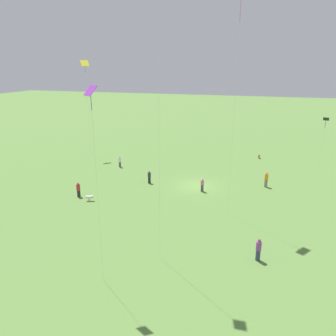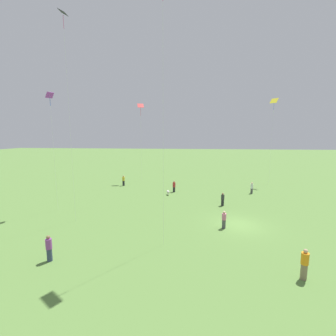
% 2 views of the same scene
% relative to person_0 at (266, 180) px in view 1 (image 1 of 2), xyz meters
% --- Properties ---
extents(ground_plane, '(240.00, 240.00, 0.00)m').
position_rel_person_0_xyz_m(ground_plane, '(2.06, -7.99, -0.94)').
color(ground_plane, '#5B843D').
extents(person_0, '(0.59, 0.59, 1.89)m').
position_rel_person_0_xyz_m(person_0, '(0.00, 0.00, 0.00)').
color(person_0, '#847056').
rests_on(person_0, ground_plane).
extents(person_1, '(0.40, 0.40, 1.69)m').
position_rel_person_0_xyz_m(person_1, '(-2.19, -20.08, -0.09)').
color(person_1, '#4C4C51').
rests_on(person_1, ground_plane).
extents(person_2, '(0.42, 0.42, 1.64)m').
position_rel_person_0_xyz_m(person_2, '(3.64, -7.01, -0.13)').
color(person_2, '#4C4C51').
rests_on(person_2, ground_plane).
extents(person_3, '(0.55, 0.55, 1.81)m').
position_rel_person_0_xyz_m(person_3, '(16.14, -0.30, -0.04)').
color(person_3, '#333D5B').
rests_on(person_3, ground_plane).
extents(person_5, '(0.49, 0.49, 1.70)m').
position_rel_person_0_xyz_m(person_5, '(9.17, -19.80, -0.10)').
color(person_5, '#232328').
rests_on(person_5, ground_plane).
extents(person_6, '(0.55, 0.55, 1.60)m').
position_rel_person_0_xyz_m(person_6, '(2.84, -13.78, -0.15)').
color(person_6, '#232328').
rests_on(person_6, ground_plane).
extents(kite_0, '(1.55, 1.49, 19.80)m').
position_rel_person_0_xyz_m(kite_0, '(8.76, -3.41, 17.75)').
color(kite_0, purple).
rests_on(kite_0, ground_plane).
extents(kite_5, '(1.38, 1.37, 14.61)m').
position_rel_person_0_xyz_m(kite_5, '(-7.02, -27.40, 12.80)').
color(kite_5, yellow).
rests_on(kite_5, ground_plane).
extents(kite_6, '(0.66, 0.77, 7.82)m').
position_rel_person_0_xyz_m(kite_6, '(-5.64, 6.43, 6.28)').
color(kite_6, black).
rests_on(kite_6, ground_plane).
extents(kite_7, '(0.82, 0.91, 12.93)m').
position_rel_person_0_xyz_m(kite_7, '(21.71, -10.24, 10.96)').
color(kite_7, purple).
rests_on(kite_7, ground_plane).
extents(kite_8, '(0.66, 0.74, 19.29)m').
position_rel_person_0_xyz_m(kite_8, '(18.07, -7.39, 16.50)').
color(kite_8, black).
rests_on(kite_8, ground_plane).
extents(dog_0, '(0.76, 0.35, 0.59)m').
position_rel_person_0_xyz_m(dog_0, '(-12.66, -1.22, -0.54)').
color(dog_0, brown).
rests_on(dog_0, ground_plane).
extents(dog_1, '(0.52, 0.86, 0.64)m').
position_rel_person_0_xyz_m(dog_1, '(9.86, -18.01, -0.50)').
color(dog_1, silver).
rests_on(dog_1, ground_plane).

